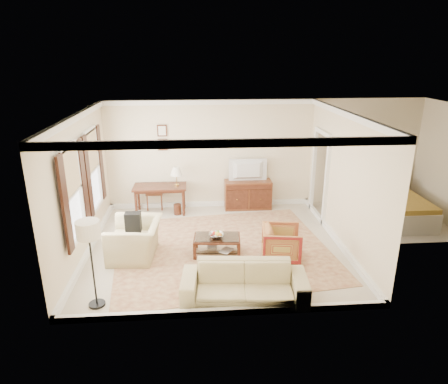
{
  "coord_description": "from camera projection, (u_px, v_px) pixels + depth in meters",
  "views": [
    {
      "loc": [
        -0.43,
        -7.9,
        4.02
      ],
      "look_at": [
        0.2,
        0.3,
        1.15
      ],
      "focal_mm": 32.0,
      "sensor_mm": 36.0,
      "label": 1
    }
  ],
  "objects": [
    {
      "name": "fruit_bowl",
      "position": [
        216.0,
        235.0,
        8.27
      ],
      "size": [
        0.42,
        0.42,
        0.1
      ],
      "primitive_type": "imported",
      "color": "silver",
      "rests_on": "coffee_table"
    },
    {
      "name": "sideboard",
      "position": [
        248.0,
        194.0,
        10.83
      ],
      "size": [
        1.26,
        0.48,
        0.77
      ],
      "primitive_type": "cube",
      "color": "brown",
      "rests_on": "room_shell"
    },
    {
      "name": "desk_chair",
      "position": [
        155.0,
        190.0,
        10.77
      ],
      "size": [
        0.5,
        0.5,
        1.05
      ],
      "primitive_type": null,
      "rotation": [
        0.0,
        0.0,
        0.12
      ],
      "color": "brown",
      "rests_on": "room_shell"
    },
    {
      "name": "writing_desk",
      "position": [
        160.0,
        190.0,
        10.42
      ],
      "size": [
        1.37,
        0.69,
        0.75
      ],
      "color": "#532617",
      "rests_on": "room_shell"
    },
    {
      "name": "tv",
      "position": [
        248.0,
        164.0,
        10.52
      ],
      "size": [
        0.97,
        0.56,
        0.13
      ],
      "primitive_type": "imported",
      "rotation": [
        0.0,
        0.0,
        3.14
      ],
      "color": "black",
      "rests_on": "sideboard"
    },
    {
      "name": "room_shell",
      "position": [
        215.0,
        135.0,
        7.97
      ],
      "size": [
        5.51,
        5.01,
        2.91
      ],
      "color": "beige",
      "rests_on": "ground"
    },
    {
      "name": "book_b",
      "position": [
        222.0,
        249.0,
        8.3
      ],
      "size": [
        0.24,
        0.19,
        0.38
      ],
      "primitive_type": "imported",
      "rotation": [
        0.0,
        0.0,
        -0.65
      ],
      "color": "brown",
      "rests_on": "coffee_table"
    },
    {
      "name": "annex_bedroom",
      "position": [
        390.0,
        207.0,
        10.08
      ],
      "size": [
        3.0,
        2.7,
        2.9
      ],
      "color": "beige",
      "rests_on": "ground"
    },
    {
      "name": "window_front",
      "position": [
        73.0,
        193.0,
        7.42
      ],
      "size": [
        0.12,
        1.56,
        1.8
      ],
      "primitive_type": null,
      "color": "#CCB284",
      "rests_on": "room_shell"
    },
    {
      "name": "framed_prints",
      "position": [
        162.0,
        137.0,
        10.39
      ],
      "size": [
        0.25,
        0.04,
        0.68
      ],
      "primitive_type": null,
      "color": "#532617",
      "rests_on": "room_shell"
    },
    {
      "name": "club_armchair",
      "position": [
        135.0,
        234.0,
        8.19
      ],
      "size": [
        0.85,
        1.23,
        1.02
      ],
      "primitive_type": "imported",
      "rotation": [
        0.0,
        0.0,
        -1.65
      ],
      "color": "#C7B986",
      "rests_on": "room_shell"
    },
    {
      "name": "sofa",
      "position": [
        244.0,
        278.0,
        6.76
      ],
      "size": [
        2.18,
        0.81,
        0.84
      ],
      "primitive_type": "imported",
      "rotation": [
        0.0,
        0.0,
        -0.09
      ],
      "color": "#C7B986",
      "rests_on": "room_shell"
    },
    {
      "name": "doorway",
      "position": [
        320.0,
        177.0,
        10.04
      ],
      "size": [
        0.1,
        1.12,
        2.25
      ],
      "primitive_type": null,
      "color": "white",
      "rests_on": "room_shell"
    },
    {
      "name": "backpack",
      "position": [
        133.0,
        221.0,
        8.18
      ],
      "size": [
        0.25,
        0.34,
        0.4
      ],
      "primitive_type": "cube",
      "rotation": [
        0.0,
        0.0,
        -1.49
      ],
      "color": "black",
      "rests_on": "club_armchair"
    },
    {
      "name": "desk_lamp",
      "position": [
        177.0,
        176.0,
        10.33
      ],
      "size": [
        0.32,
        0.32,
        0.5
      ],
      "primitive_type": null,
      "color": "silver",
      "rests_on": "writing_desk"
    },
    {
      "name": "striped_armchair",
      "position": [
        282.0,
        242.0,
        8.1
      ],
      "size": [
        0.81,
        0.85,
        0.78
      ],
      "primitive_type": "imported",
      "rotation": [
        0.0,
        0.0,
        1.43
      ],
      "color": "maroon",
      "rests_on": "room_shell"
    },
    {
      "name": "rug",
      "position": [
        222.0,
        249.0,
        8.63
      ],
      "size": [
        4.91,
        4.35,
        0.01
      ],
      "primitive_type": "cube",
      "rotation": [
        0.0,
        0.0,
        0.12
      ],
      "color": "brown",
      "rests_on": "room_shell"
    },
    {
      "name": "window_rear",
      "position": [
        93.0,
        170.0,
        8.93
      ],
      "size": [
        0.12,
        1.56,
        1.8
      ],
      "primitive_type": null,
      "color": "#CCB284",
      "rests_on": "room_shell"
    },
    {
      "name": "coffee_table",
      "position": [
        217.0,
        241.0,
        8.34
      ],
      "size": [
        1.01,
        0.64,
        0.41
      ],
      "rotation": [
        0.0,
        0.0,
        -0.08
      ],
      "color": "#532617",
      "rests_on": "room_shell"
    },
    {
      "name": "floor_lamp",
      "position": [
        89.0,
        236.0,
        6.3
      ],
      "size": [
        0.38,
        0.38,
        1.54
      ],
      "color": "black",
      "rests_on": "room_shell"
    },
    {
      "name": "book_a",
      "position": [
        207.0,
        245.0,
        8.47
      ],
      "size": [
        0.28,
        0.04,
        0.38
      ],
      "primitive_type": "imported",
      "rotation": [
        0.0,
        0.0,
        0.02
      ],
      "color": "brown",
      "rests_on": "coffee_table"
    }
  ]
}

